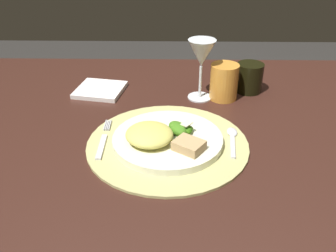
{
  "coord_description": "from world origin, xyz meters",
  "views": [
    {
      "loc": [
        -0.01,
        -0.77,
        1.19
      ],
      "look_at": [
        -0.02,
        -0.03,
        0.76
      ],
      "focal_mm": 39.58,
      "sensor_mm": 36.0,
      "label": 1
    }
  ],
  "objects_px": {
    "napkin": "(100,90)",
    "dark_tumbler": "(249,78)",
    "spoon": "(232,137)",
    "wine_glass": "(202,56)",
    "dinner_plate": "(168,140)",
    "fork": "(103,140)",
    "amber_tumbler": "(224,82)",
    "dining_table": "(177,185)"
  },
  "relations": [
    {
      "from": "wine_glass",
      "to": "amber_tumbler",
      "type": "bearing_deg",
      "value": -0.07
    },
    {
      "from": "dinner_plate",
      "to": "spoon",
      "type": "height_order",
      "value": "dinner_plate"
    },
    {
      "from": "amber_tumbler",
      "to": "spoon",
      "type": "bearing_deg",
      "value": -90.68
    },
    {
      "from": "spoon",
      "to": "dark_tumbler",
      "type": "xyz_separation_m",
      "value": [
        0.08,
        0.27,
        0.03
      ]
    },
    {
      "from": "napkin",
      "to": "amber_tumbler",
      "type": "distance_m",
      "value": 0.35
    },
    {
      "from": "wine_glass",
      "to": "dark_tumbler",
      "type": "xyz_separation_m",
      "value": [
        0.14,
        0.05,
        -0.08
      ]
    },
    {
      "from": "napkin",
      "to": "dark_tumbler",
      "type": "bearing_deg",
      "value": 1.82
    },
    {
      "from": "wine_glass",
      "to": "amber_tumbler",
      "type": "relative_size",
      "value": 1.69
    },
    {
      "from": "dining_table",
      "to": "dinner_plate",
      "type": "relative_size",
      "value": 6.06
    },
    {
      "from": "dining_table",
      "to": "napkin",
      "type": "distance_m",
      "value": 0.35
    },
    {
      "from": "dinner_plate",
      "to": "napkin",
      "type": "height_order",
      "value": "dinner_plate"
    },
    {
      "from": "spoon",
      "to": "amber_tumbler",
      "type": "height_order",
      "value": "amber_tumbler"
    },
    {
      "from": "fork",
      "to": "spoon",
      "type": "xyz_separation_m",
      "value": [
        0.29,
        0.02,
        0.0
      ]
    },
    {
      "from": "wine_glass",
      "to": "dark_tumbler",
      "type": "height_order",
      "value": "wine_glass"
    },
    {
      "from": "napkin",
      "to": "wine_glass",
      "type": "bearing_deg",
      "value": -6.96
    },
    {
      "from": "fork",
      "to": "amber_tumbler",
      "type": "height_order",
      "value": "amber_tumbler"
    },
    {
      "from": "dinner_plate",
      "to": "fork",
      "type": "xyz_separation_m",
      "value": [
        -0.14,
        0.0,
        -0.01
      ]
    },
    {
      "from": "fork",
      "to": "wine_glass",
      "type": "distance_m",
      "value": 0.35
    },
    {
      "from": "spoon",
      "to": "dining_table",
      "type": "bearing_deg",
      "value": 156.48
    },
    {
      "from": "fork",
      "to": "napkin",
      "type": "distance_m",
      "value": 0.28
    },
    {
      "from": "fork",
      "to": "napkin",
      "type": "height_order",
      "value": "napkin"
    },
    {
      "from": "dining_table",
      "to": "fork",
      "type": "xyz_separation_m",
      "value": [
        -0.17,
        -0.07,
        0.19
      ]
    },
    {
      "from": "dinner_plate",
      "to": "spoon",
      "type": "distance_m",
      "value": 0.15
    },
    {
      "from": "dinner_plate",
      "to": "amber_tumbler",
      "type": "bearing_deg",
      "value": 58.19
    },
    {
      "from": "spoon",
      "to": "wine_glass",
      "type": "height_order",
      "value": "wine_glass"
    },
    {
      "from": "dinner_plate",
      "to": "napkin",
      "type": "bearing_deg",
      "value": 125.9
    },
    {
      "from": "napkin",
      "to": "wine_glass",
      "type": "height_order",
      "value": "wine_glass"
    },
    {
      "from": "dinner_plate",
      "to": "dining_table",
      "type": "bearing_deg",
      "value": 73.82
    },
    {
      "from": "fork",
      "to": "dark_tumbler",
      "type": "distance_m",
      "value": 0.47
    },
    {
      "from": "dining_table",
      "to": "fork",
      "type": "height_order",
      "value": "fork"
    },
    {
      "from": "dining_table",
      "to": "dinner_plate",
      "type": "distance_m",
      "value": 0.21
    },
    {
      "from": "fork",
      "to": "wine_glass",
      "type": "xyz_separation_m",
      "value": [
        0.23,
        0.24,
        0.12
      ]
    },
    {
      "from": "napkin",
      "to": "dark_tumbler",
      "type": "xyz_separation_m",
      "value": [
        0.43,
        0.01,
        0.04
      ]
    },
    {
      "from": "dinner_plate",
      "to": "fork",
      "type": "distance_m",
      "value": 0.14
    },
    {
      "from": "wine_glass",
      "to": "amber_tumbler",
      "type": "xyz_separation_m",
      "value": [
        0.06,
        -0.0,
        -0.07
      ]
    },
    {
      "from": "dinner_plate",
      "to": "dark_tumbler",
      "type": "xyz_separation_m",
      "value": [
        0.23,
        0.29,
        0.03
      ]
    },
    {
      "from": "dinner_plate",
      "to": "amber_tumbler",
      "type": "distance_m",
      "value": 0.29
    },
    {
      "from": "dining_table",
      "to": "fork",
      "type": "bearing_deg",
      "value": -156.09
    },
    {
      "from": "wine_glass",
      "to": "dinner_plate",
      "type": "bearing_deg",
      "value": -109.42
    },
    {
      "from": "dinner_plate",
      "to": "dark_tumbler",
      "type": "distance_m",
      "value": 0.37
    },
    {
      "from": "wine_glass",
      "to": "napkin",
      "type": "bearing_deg",
      "value": 173.04
    },
    {
      "from": "spoon",
      "to": "wine_glass",
      "type": "distance_m",
      "value": 0.25
    }
  ]
}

